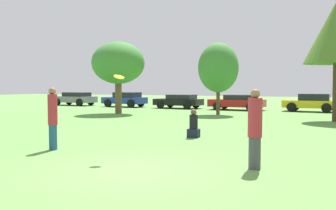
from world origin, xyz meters
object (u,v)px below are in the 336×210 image
person_catcher (255,129)px  parked_car_grey (75,98)px  parked_car_black (179,101)px  tree_0 (118,63)px  person_thrower (53,118)px  parked_car_red (238,102)px  frisbee (119,77)px  bystander_sitting (194,126)px  parked_car_yellow (311,102)px  parked_car_blue (125,99)px  tree_1 (218,68)px

person_catcher → parked_car_grey: person_catcher is taller
parked_car_black → tree_0: bearing=80.2°
person_thrower → parked_car_red: bearing=89.3°
frisbee → bystander_sitting: bearing=83.7°
tree_0 → parked_car_yellow: (12.23, 7.37, -2.79)m
tree_0 → parked_car_blue: (-3.70, 7.20, -2.79)m
parked_car_grey → parked_car_blue: 5.86m
tree_0 → parked_car_black: tree_0 is taller
person_thrower → parked_car_red: 20.57m
person_thrower → parked_car_red: person_thrower is taller
parked_car_yellow → frisbee: bearing=83.2°
tree_0 → tree_1: bearing=14.9°
person_thrower → parked_car_yellow: person_thrower is taller
parked_car_black → bystander_sitting: bearing=117.3°
tree_0 → parked_car_red: tree_0 is taller
person_thrower → parked_car_yellow: size_ratio=0.48×
person_thrower → parked_car_blue: 22.86m
tree_1 → person_thrower: bearing=-92.6°
tree_0 → parked_car_yellow: size_ratio=1.26×
tree_0 → person_catcher: bearing=-48.6°
frisbee → tree_1: 15.65m
person_thrower → parked_car_blue: person_thrower is taller
person_catcher → tree_1: (-5.39, 15.44, 2.18)m
frisbee → bystander_sitting: frisbee is taller
parked_car_yellow → parked_car_grey: bearing=3.2°
person_thrower → tree_1: 15.45m
parked_car_black → tree_1: bearing=136.4°
tree_1 → parked_car_red: (0.08, 5.27, -2.48)m
parked_car_yellow → parked_car_blue: bearing=3.9°
person_catcher → parked_car_black: (-10.40, 20.79, -0.31)m
person_catcher → bystander_sitting: size_ratio=1.75×
frisbee → bystander_sitting: (0.49, 4.50, -1.74)m
person_catcher → parked_car_red: person_catcher is taller
person_thrower → person_catcher: 6.10m
parked_car_black → parked_car_yellow: (10.57, 0.24, 0.06)m
bystander_sitting → parked_car_red: (-2.19, 16.28, 0.21)m
tree_1 → parked_car_yellow: bearing=45.2°
parked_car_blue → tree_0: bearing=120.6°
parked_car_blue → parked_car_red: (10.46, -0.16, -0.06)m
bystander_sitting → parked_car_black: parked_car_black is taller
parked_car_black → parked_car_red: 5.09m
person_thrower → parked_car_black: bearing=103.2°
tree_1 → parked_car_blue: size_ratio=1.16×
bystander_sitting → parked_car_grey: 24.91m
person_thrower → bystander_sitting: person_thrower is taller
parked_car_black → parked_car_yellow: 10.57m
tree_0 → parked_car_red: bearing=46.2°
bystander_sitting → parked_car_yellow: parked_car_yellow is taller
person_thrower → parked_car_grey: size_ratio=0.41×
parked_car_grey → parked_car_red: 16.32m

